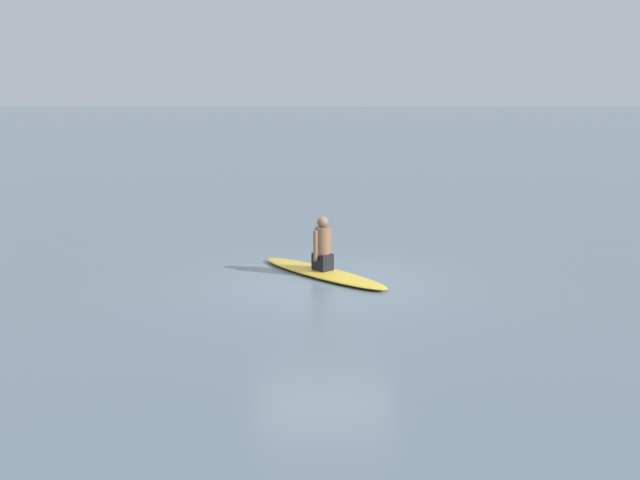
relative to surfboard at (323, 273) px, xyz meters
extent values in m
plane|color=slate|center=(-0.04, 0.53, -0.06)|extent=(400.00, 400.00, 0.00)
ellipsoid|color=gold|center=(0.00, 0.00, 0.00)|extent=(2.68, 2.97, 0.11)
cube|color=black|center=(0.00, 0.00, 0.21)|extent=(0.42, 0.43, 0.31)
cylinder|color=brown|center=(0.00, 0.00, 0.61)|extent=(0.41, 0.41, 0.52)
sphere|color=brown|center=(0.00, 0.00, 0.97)|extent=(0.21, 0.21, 0.21)
cylinder|color=brown|center=(-0.14, -0.12, 0.54)|extent=(0.12, 0.12, 0.58)
cylinder|color=brown|center=(0.14, 0.12, 0.54)|extent=(0.12, 0.12, 0.58)
camera|label=1|loc=(0.30, 13.49, 3.30)|focal=41.32mm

